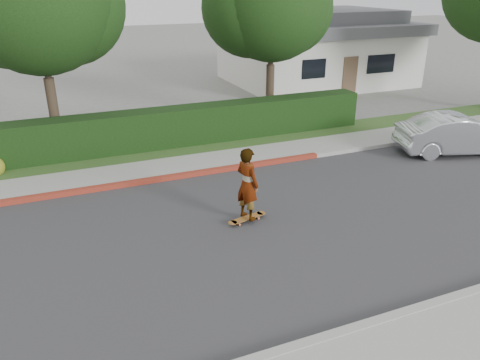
% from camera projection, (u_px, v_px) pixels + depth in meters
% --- Properties ---
extents(ground, '(120.00, 120.00, 0.00)m').
position_uv_depth(ground, '(360.00, 209.00, 13.05)').
color(ground, slate).
rests_on(ground, ground).
extents(road, '(60.00, 8.00, 0.01)m').
position_uv_depth(road, '(360.00, 209.00, 13.05)').
color(road, '#2D2D30').
rests_on(road, ground).
extents(curb_far, '(60.00, 0.20, 0.15)m').
position_uv_depth(curb_far, '(291.00, 159.00, 16.51)').
color(curb_far, '#9E9E99').
rests_on(curb_far, ground).
extents(curb_red_section, '(12.00, 0.21, 0.15)m').
position_uv_depth(curb_red_section, '(151.00, 180.00, 14.75)').
color(curb_red_section, maroon).
rests_on(curb_red_section, ground).
extents(sidewalk_far, '(60.00, 1.60, 0.12)m').
position_uv_depth(sidewalk_far, '(280.00, 152.00, 17.28)').
color(sidewalk_far, gray).
rests_on(sidewalk_far, ground).
extents(planting_strip, '(60.00, 1.60, 0.10)m').
position_uv_depth(planting_strip, '(261.00, 139.00, 18.64)').
color(planting_strip, '#2D4C1E').
rests_on(planting_strip, ground).
extents(hedge, '(15.00, 1.00, 1.50)m').
position_uv_depth(hedge, '(184.00, 127.00, 17.82)').
color(hedge, black).
rests_on(hedge, ground).
extents(tree_left, '(5.99, 5.21, 8.00)m').
position_uv_depth(tree_left, '(36.00, 0.00, 15.72)').
color(tree_left, '#33261C').
rests_on(tree_left, ground).
extents(tree_center, '(5.66, 4.84, 7.44)m').
position_uv_depth(tree_center, '(270.00, 6.00, 19.45)').
color(tree_center, '#33261C').
rests_on(tree_center, ground).
extents(house, '(10.60, 8.60, 4.30)m').
position_uv_depth(house, '(316.00, 47.00, 28.62)').
color(house, beige).
rests_on(house, ground).
extents(skateboard, '(1.18, 0.48, 0.11)m').
position_uv_depth(skateboard, '(247.00, 218.00, 12.37)').
color(skateboard, '#D2673A').
rests_on(skateboard, ground).
extents(skateboarder, '(0.69, 0.83, 1.94)m').
position_uv_depth(skateboarder, '(247.00, 184.00, 11.98)').
color(skateboarder, white).
rests_on(skateboarder, skateboard).
extents(car_silver, '(4.64, 2.77, 1.44)m').
position_uv_depth(car_silver, '(459.00, 134.00, 17.02)').
color(car_silver, silver).
rests_on(car_silver, ground).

